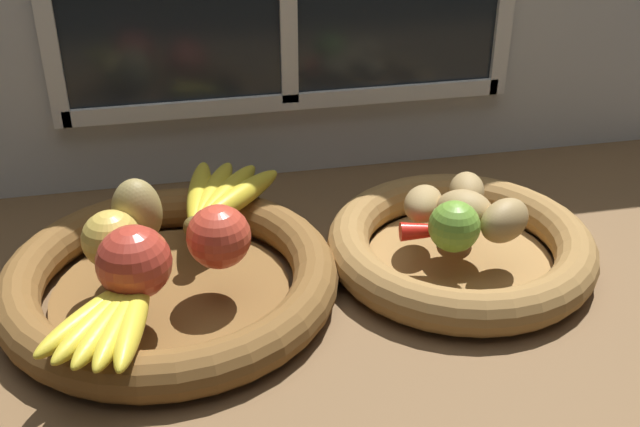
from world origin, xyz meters
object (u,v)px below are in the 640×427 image
banana_bunch_back (218,196)px  potato_small (505,220)px  banana_bunch_front (113,318)px  apple_golden_left (112,239)px  potato_back (467,191)px  pear_brown (137,212)px  lime_near (454,226)px  fruit_bowl_right (460,247)px  apple_red_front (134,262)px  chili_pepper (449,230)px  potato_large (464,210)px  potato_oblong (423,204)px  apple_red_right (219,237)px  fruit_bowl_left (170,280)px

banana_bunch_back → potato_small: potato_small is taller
banana_bunch_front → banana_bunch_back: (12.65, 23.25, 0.15)cm
apple_golden_left → potato_back: apple_golden_left is taller
pear_brown → banana_bunch_back: pear_brown is taller
potato_back → lime_near: bearing=-119.0°
fruit_bowl_right → apple_golden_left: size_ratio=4.99×
apple_red_front → potato_back: bearing=15.1°
banana_bunch_front → chili_pepper: banana_bunch_front is taller
banana_bunch_front → potato_large: potato_large is taller
banana_bunch_back → potato_back: (30.95, -6.55, 0.74)cm
apple_golden_left → banana_bunch_front: apple_golden_left is taller
apple_golden_left → banana_bunch_front: (0.14, -11.89, -2.02)cm
apple_red_front → banana_bunch_front: (-2.39, -5.55, -2.68)cm
potato_oblong → potato_small: 10.32cm
potato_large → potato_oblong: (-4.09, 3.18, -0.36)cm
apple_red_right → banana_bunch_front: apple_red_right is taller
potato_back → fruit_bowl_left: bearing=-172.5°
fruit_bowl_right → banana_bunch_back: size_ratio=1.79×
apple_red_right → pear_brown: 11.01cm
banana_bunch_front → potato_large: bearing=15.8°
fruit_bowl_right → chili_pepper: (-2.58, -2.08, 3.97)cm
fruit_bowl_right → banana_bunch_front: bearing=-164.2°
apple_red_right → potato_small: apple_red_right is taller
apple_golden_left → chili_pepper: apple_golden_left is taller
potato_large → lime_near: lime_near is taller
fruit_bowl_right → potato_large: size_ratio=4.82×
potato_oblong → lime_near: size_ratio=1.10×
pear_brown → apple_red_right: bearing=-36.7°
banana_bunch_front → banana_bunch_back: size_ratio=0.89×
potato_small → banana_bunch_back: bearing=154.8°
banana_bunch_back → apple_red_front: bearing=-120.1°
fruit_bowl_right → banana_bunch_front: (-41.33, -11.71, 4.13)cm
fruit_bowl_left → fruit_bowl_right: (35.62, -0.00, 0.01)cm
pear_brown → potato_back: bearing=0.8°
fruit_bowl_right → chili_pepper: bearing=-141.2°
pear_brown → chili_pepper: 36.69cm
apple_red_right → banana_bunch_front: bearing=-140.6°
fruit_bowl_left → banana_bunch_front: bearing=-116.0°
apple_red_front → pear_brown: pear_brown is taller
apple_red_right → apple_red_front: size_ratio=0.91×
fruit_bowl_right → banana_bunch_back: (-28.68, 11.55, 4.28)cm
fruit_bowl_right → lime_near: (-2.94, -4.40, 5.83)cm
apple_golden_left → potato_small: 45.27cm
potato_oblong → lime_near: bearing=-81.4°
banana_bunch_front → apple_golden_left: bearing=90.7°
fruit_bowl_right → potato_large: 5.24cm
apple_red_right → potato_large: bearing=4.2°
apple_red_front → fruit_bowl_right: bearing=9.0°
banana_bunch_back → potato_oblong: size_ratio=2.79×
potato_small → lime_near: lime_near is taller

